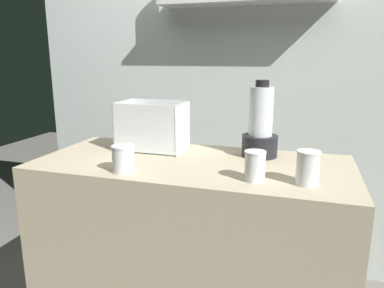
% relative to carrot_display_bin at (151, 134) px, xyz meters
% --- Properties ---
extents(counter, '(1.40, 0.64, 0.90)m').
position_rel_carrot_display_bin_xyz_m(counter, '(0.27, -0.16, -0.52)').
color(counter, tan).
rests_on(counter, ground_plane).
extents(back_wall_unit, '(2.60, 0.24, 2.50)m').
position_rel_carrot_display_bin_xyz_m(back_wall_unit, '(0.27, 0.61, 0.29)').
color(back_wall_unit, silver).
rests_on(back_wall_unit, ground_plane).
extents(carrot_display_bin, '(0.33, 0.22, 0.24)m').
position_rel_carrot_display_bin_xyz_m(carrot_display_bin, '(0.00, 0.00, 0.00)').
color(carrot_display_bin, white).
rests_on(carrot_display_bin, counter).
extents(blender_pitcher, '(0.17, 0.17, 0.36)m').
position_rel_carrot_display_bin_xyz_m(blender_pitcher, '(0.54, 0.02, 0.06)').
color(blender_pitcher, black).
rests_on(blender_pitcher, counter).
extents(juice_cup_pomegranate_far_left, '(0.09, 0.09, 0.11)m').
position_rel_carrot_display_bin_xyz_m(juice_cup_pomegranate_far_left, '(0.04, -0.39, -0.02)').
color(juice_cup_pomegranate_far_left, white).
rests_on(juice_cup_pomegranate_far_left, counter).
extents(juice_cup_carrot_left, '(0.08, 0.08, 0.12)m').
position_rel_carrot_display_bin_xyz_m(juice_cup_carrot_left, '(0.57, -0.34, -0.02)').
color(juice_cup_carrot_left, white).
rests_on(juice_cup_carrot_left, counter).
extents(juice_cup_orange_middle, '(0.09, 0.09, 0.13)m').
position_rel_carrot_display_bin_xyz_m(juice_cup_orange_middle, '(0.76, -0.33, -0.02)').
color(juice_cup_orange_middle, white).
rests_on(juice_cup_orange_middle, counter).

